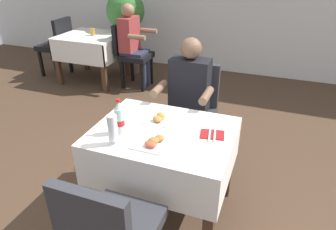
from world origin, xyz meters
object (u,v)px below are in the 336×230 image
object	(u,v)px
main_dining_table	(163,151)
background_patron	(133,42)
napkin_cutlery_set	(212,134)
plate_near_camera	(152,142)
plate_far_diner	(160,118)
cola_bottle_primary	(120,119)
potted_plant_corner	(126,20)
chair_far_diner_seat	(193,109)
background_chair_left	(57,43)
background_dining_table	(92,46)
beer_glass_left	(113,130)
background_chair_right	(131,52)
background_table_tumbler	(93,32)
seated_diner_far	(188,98)

from	to	relation	value
main_dining_table	background_patron	distance (m)	2.72
main_dining_table	napkin_cutlery_set	xyz separation A→B (m)	(0.35, 0.07, 0.19)
plate_near_camera	plate_far_diner	world-z (taller)	plate_far_diner
cola_bottle_primary	potted_plant_corner	xyz separation A→B (m)	(-1.49, 2.99, 0.04)
chair_far_diner_seat	background_chair_left	size ratio (longest dim) A/B	1.00
main_dining_table	potted_plant_corner	bearing A→B (deg)	121.81
napkin_cutlery_set	background_chair_left	size ratio (longest dim) A/B	0.20
background_chair_left	chair_far_diner_seat	bearing A→B (deg)	-28.58
napkin_cutlery_set	main_dining_table	bearing A→B (deg)	-169.37
background_dining_table	background_chair_left	size ratio (longest dim) A/B	0.99
plate_near_camera	cola_bottle_primary	size ratio (longest dim) A/B	0.83
beer_glass_left	background_dining_table	distance (m)	3.23
background_patron	potted_plant_corner	world-z (taller)	potted_plant_corner
main_dining_table	plate_near_camera	world-z (taller)	plate_near_camera
cola_bottle_primary	background_dining_table	size ratio (longest dim) A/B	0.28
cola_bottle_primary	background_chair_right	world-z (taller)	cola_bottle_primary
beer_glass_left	background_dining_table	xyz separation A→B (m)	(-1.88, 2.61, -0.29)
background_dining_table	background_patron	bearing A→B (deg)	0.00
background_table_tumbler	cola_bottle_primary	bearing A→B (deg)	-53.64
seated_diner_far	potted_plant_corner	world-z (taller)	potted_plant_corner
napkin_cutlery_set	cola_bottle_primary	bearing A→B (deg)	-162.04
seated_diner_far	cola_bottle_primary	bearing A→B (deg)	-106.96
background_dining_table	cola_bottle_primary	bearing A→B (deg)	-53.06
background_patron	background_chair_right	bearing A→B (deg)	180.00
plate_far_diner	background_patron	size ratio (longest dim) A/B	0.19
napkin_cutlery_set	potted_plant_corner	xyz separation A→B (m)	(-2.12, 2.79, 0.15)
main_dining_table	background_chair_left	world-z (taller)	background_chair_left
chair_far_diner_seat	background_table_tumbler	distance (m)	2.60
background_patron	seated_diner_far	bearing A→B (deg)	-50.13
beer_glass_left	cola_bottle_primary	world-z (taller)	cola_bottle_primary
seated_diner_far	background_patron	distance (m)	2.14
main_dining_table	background_table_tumbler	world-z (taller)	background_table_tumbler
chair_far_diner_seat	beer_glass_left	xyz separation A→B (m)	(-0.25, -1.08, 0.31)
main_dining_table	chair_far_diner_seat	bearing A→B (deg)	90.00
plate_near_camera	napkin_cutlery_set	world-z (taller)	plate_near_camera
plate_far_diner	background_patron	xyz separation A→B (m)	(-1.32, 2.19, -0.06)
cola_bottle_primary	background_table_tumbler	bearing A→B (deg)	126.36
chair_far_diner_seat	background_patron	size ratio (longest dim) A/B	0.77
chair_far_diner_seat	seated_diner_far	bearing A→B (deg)	-102.99
background_dining_table	background_chair_left	xyz separation A→B (m)	(-0.69, 0.00, -0.01)
chair_far_diner_seat	background_chair_left	distance (m)	3.21
main_dining_table	potted_plant_corner	world-z (taller)	potted_plant_corner
background_chair_right	background_patron	distance (m)	0.16
seated_diner_far	background_table_tumbler	bearing A→B (deg)	141.58
seated_diner_far	background_chair_right	size ratio (longest dim) A/B	1.30
background_dining_table	chair_far_diner_seat	bearing A→B (deg)	-35.75
potted_plant_corner	background_dining_table	bearing A→B (deg)	-124.87
seated_diner_far	cola_bottle_primary	world-z (taller)	seated_diner_far
potted_plant_corner	seated_diner_far	bearing A→B (deg)	-51.16
cola_bottle_primary	napkin_cutlery_set	bearing A→B (deg)	17.96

